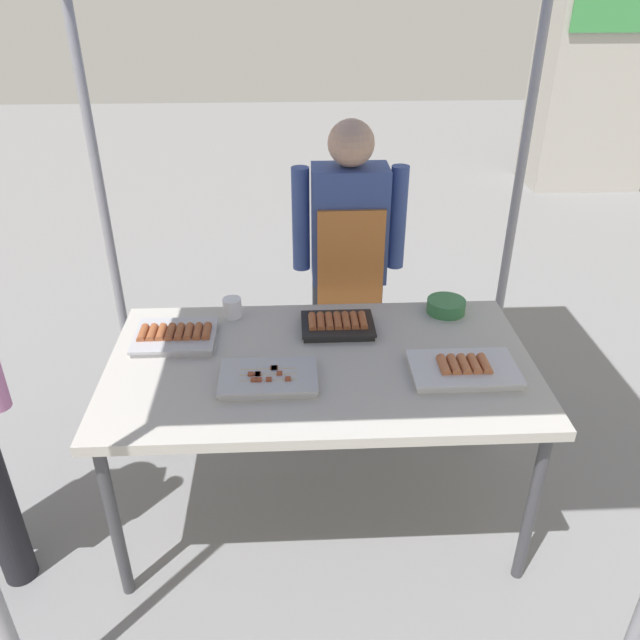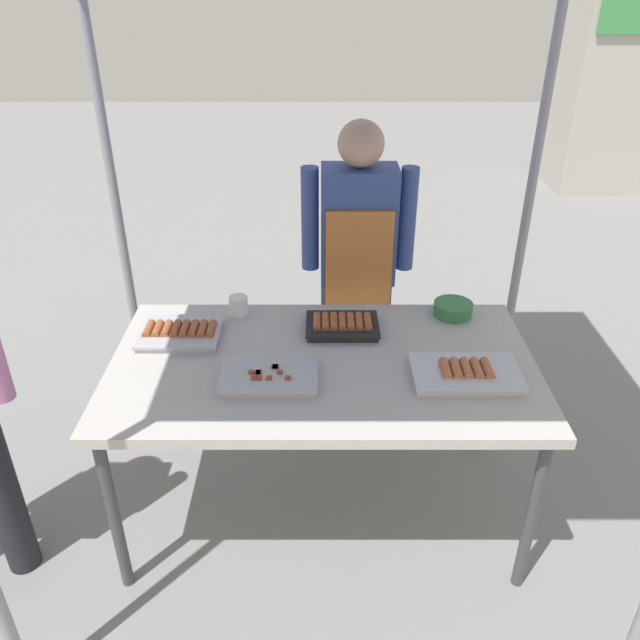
# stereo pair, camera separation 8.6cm
# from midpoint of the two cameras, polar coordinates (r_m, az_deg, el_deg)

# --- Properties ---
(ground_plane) EXTENTS (18.00, 18.00, 0.00)m
(ground_plane) POSITION_cam_midpoint_polar(r_m,az_deg,el_deg) (2.87, -0.85, -16.35)
(ground_plane) COLOR slate
(stall_table) EXTENTS (1.60, 0.90, 0.75)m
(stall_table) POSITION_cam_midpoint_polar(r_m,az_deg,el_deg) (2.41, -0.97, -4.78)
(stall_table) COLOR #B7B2A8
(stall_table) RESTS_ON ground
(tray_grilled_sausages) EXTENTS (0.39, 0.24, 0.05)m
(tray_grilled_sausages) POSITION_cam_midpoint_polar(r_m,az_deg,el_deg) (2.35, 11.78, -4.35)
(tray_grilled_sausages) COLOR silver
(tray_grilled_sausages) RESTS_ON stall_table
(tray_meat_skewers) EXTENTS (0.35, 0.23, 0.04)m
(tray_meat_skewers) POSITION_cam_midpoint_polar(r_m,az_deg,el_deg) (2.28, -5.75, -5.22)
(tray_meat_skewers) COLOR #ADADB2
(tray_meat_skewers) RESTS_ON stall_table
(tray_pork_links) EXTENTS (0.29, 0.22, 0.05)m
(tray_pork_links) POSITION_cam_midpoint_polar(r_m,az_deg,el_deg) (2.57, 0.64, -0.43)
(tray_pork_links) COLOR black
(tray_pork_links) RESTS_ON stall_table
(tray_spring_rolls) EXTENTS (0.32, 0.26, 0.05)m
(tray_spring_rolls) POSITION_cam_midpoint_polar(r_m,az_deg,el_deg) (2.57, -13.84, -1.42)
(tray_spring_rolls) COLOR #ADADB2
(tray_spring_rolls) RESTS_ON stall_table
(condiment_bowl) EXTENTS (0.16, 0.16, 0.06)m
(condiment_bowl) POSITION_cam_midpoint_polar(r_m,az_deg,el_deg) (2.75, 10.40, 1.24)
(condiment_bowl) COLOR #33723F
(condiment_bowl) RESTS_ON stall_table
(drink_cup_near_edge) EXTENTS (0.08, 0.08, 0.08)m
(drink_cup_near_edge) POSITION_cam_midpoint_polar(r_m,az_deg,el_deg) (2.69, -8.81, 1.09)
(drink_cup_near_edge) COLOR white
(drink_cup_near_edge) RESTS_ON stall_table
(vendor_woman) EXTENTS (0.52, 0.22, 1.49)m
(vendor_woman) POSITION_cam_midpoint_polar(r_m,az_deg,el_deg) (2.96, 1.75, 5.94)
(vendor_woman) COLOR #333842
(vendor_woman) RESTS_ON ground
(neighbor_stall_left) EXTENTS (1.09, 0.71, 2.10)m
(neighbor_stall_left) POSITION_cam_midpoint_polar(r_m,az_deg,el_deg) (7.17, 23.20, 19.38)
(neighbor_stall_left) COLOR #B7B2A8
(neighbor_stall_left) RESTS_ON ground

